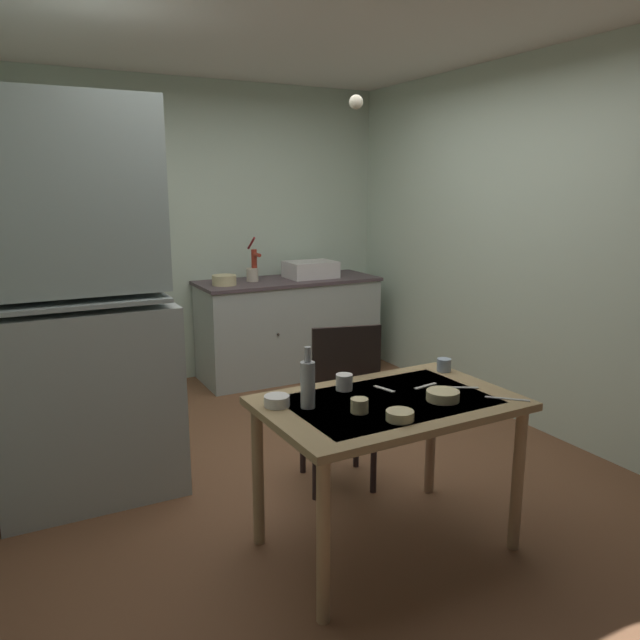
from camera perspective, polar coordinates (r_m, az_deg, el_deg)
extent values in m
plane|color=brown|center=(4.02, -1.63, -12.99)|extent=(5.11, 5.11, 0.00)
cube|color=silver|center=(5.62, -11.27, 7.92)|extent=(3.58, 0.10, 2.62)
cube|color=silver|center=(4.72, 18.34, 6.71)|extent=(0.10, 4.21, 2.62)
cube|color=silver|center=(3.75, -1.91, 26.92)|extent=(3.58, 4.21, 0.10)
cube|color=#A9B2AD|center=(3.65, -20.74, -7.29)|extent=(0.97, 0.54, 1.09)
cube|color=#A2B4AF|center=(3.46, -22.19, 10.68)|extent=(0.89, 0.46, 1.00)
cube|color=#A1AEAE|center=(3.48, -21.42, 1.73)|extent=(0.87, 0.48, 0.02)
cube|color=#A9B2AD|center=(5.65, -2.93, -0.83)|extent=(1.61, 0.60, 0.86)
cube|color=#504247|center=(5.57, -2.98, 3.65)|extent=(1.64, 0.63, 0.03)
sphere|color=#2D2823|center=(5.27, -3.91, -1.34)|extent=(0.02, 0.02, 0.02)
cube|color=silver|center=(5.65, -0.88, 4.72)|extent=(0.44, 0.34, 0.15)
cube|color=black|center=(5.65, -0.89, 5.43)|extent=(0.38, 0.28, 0.01)
cylinder|color=maroon|center=(5.48, -6.13, 5.08)|extent=(0.05, 0.05, 0.28)
cylinder|color=maroon|center=(5.40, -5.88, 6.06)|extent=(0.03, 0.12, 0.03)
cylinder|color=maroon|center=(5.51, -6.41, 7.11)|extent=(0.02, 0.16, 0.12)
cylinder|color=beige|center=(5.29, -8.89, 3.69)|extent=(0.21, 0.21, 0.09)
cylinder|color=beige|center=(5.46, -6.30, 4.20)|extent=(0.11, 0.11, 0.12)
cube|color=#A2885B|center=(2.90, 6.40, -7.71)|extent=(1.20, 0.79, 0.04)
cube|color=silver|center=(2.89, 6.41, -7.40)|extent=(0.93, 0.62, 0.00)
cylinder|color=tan|center=(2.56, 0.31, -19.89)|extent=(0.06, 0.06, 0.71)
cylinder|color=tan|center=(3.15, 17.90, -13.96)|extent=(0.06, 0.06, 0.71)
cylinder|color=#9D815A|center=(3.06, -5.79, -14.17)|extent=(0.06, 0.06, 0.71)
cylinder|color=tan|center=(3.57, 10.28, -10.31)|extent=(0.06, 0.06, 0.71)
cube|color=black|center=(3.59, 1.61, -8.40)|extent=(0.48, 0.48, 0.03)
cube|color=black|center=(3.33, 2.47, -5.02)|extent=(0.37, 0.12, 0.53)
cylinder|color=black|center=(3.87, 3.39, -10.52)|extent=(0.04, 0.04, 0.43)
cylinder|color=black|center=(3.79, -1.62, -11.00)|extent=(0.04, 0.04, 0.43)
cylinder|color=black|center=(3.58, 5.01, -12.56)|extent=(0.04, 0.04, 0.43)
cylinder|color=black|center=(3.49, -0.43, -13.16)|extent=(0.04, 0.04, 0.43)
cylinder|color=beige|center=(2.65, 7.44, -8.79)|extent=(0.12, 0.12, 0.04)
cylinder|color=beige|center=(2.91, 11.34, -6.90)|extent=(0.15, 0.15, 0.05)
cylinder|color=white|center=(2.79, -4.03, -7.50)|extent=(0.12, 0.12, 0.05)
cylinder|color=#9EB2C6|center=(3.35, 11.45, -4.12)|extent=(0.07, 0.07, 0.07)
cylinder|color=white|center=(3.00, 2.26, -5.79)|extent=(0.08, 0.08, 0.08)
cylinder|color=beige|center=(2.71, 3.69, -7.94)|extent=(0.08, 0.08, 0.06)
cylinder|color=#B7BCC1|center=(2.74, -1.15, -6.06)|extent=(0.07, 0.07, 0.21)
cylinder|color=#B7BCC1|center=(2.70, -1.16, -3.23)|extent=(0.03, 0.03, 0.07)
cube|color=silver|center=(3.01, 17.01, -7.02)|extent=(0.16, 0.15, 0.00)
cube|color=beige|center=(3.10, 9.79, -6.07)|extent=(0.15, 0.04, 0.00)
cube|color=beige|center=(3.11, 13.06, -6.14)|extent=(0.15, 0.10, 0.00)
cube|color=beige|center=(3.03, 5.98, -6.39)|extent=(0.05, 0.13, 0.00)
sphere|color=#F9EFCC|center=(3.69, 3.37, 19.57)|extent=(0.08, 0.08, 0.08)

